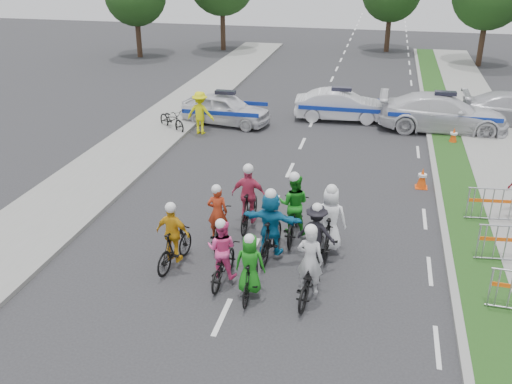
% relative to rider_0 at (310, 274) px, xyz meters
% --- Properties ---
extents(ground, '(90.00, 90.00, 0.00)m').
position_rel_rider_0_xyz_m(ground, '(-1.77, -1.19, -0.64)').
color(ground, '#28282B').
rests_on(ground, ground).
extents(curb_right, '(0.20, 60.00, 0.12)m').
position_rel_rider_0_xyz_m(curb_right, '(3.33, 3.81, -0.58)').
color(curb_right, gray).
rests_on(curb_right, ground).
extents(grass_strip, '(1.20, 60.00, 0.11)m').
position_rel_rider_0_xyz_m(grass_strip, '(4.03, 3.81, -0.59)').
color(grass_strip, '#214716').
rests_on(grass_strip, ground).
extents(sidewalk_left, '(3.00, 60.00, 0.13)m').
position_rel_rider_0_xyz_m(sidewalk_left, '(-8.27, 3.81, -0.58)').
color(sidewalk_left, gray).
rests_on(sidewalk_left, ground).
extents(rider_0, '(0.87, 1.98, 1.95)m').
position_rel_rider_0_xyz_m(rider_0, '(0.00, 0.00, 0.00)').
color(rider_0, black).
rests_on(rider_0, ground).
extents(rider_1, '(0.71, 1.61, 1.68)m').
position_rel_rider_0_xyz_m(rider_1, '(-1.34, -0.25, 0.02)').
color(rider_1, black).
rests_on(rider_1, ground).
extents(rider_2, '(0.74, 1.72, 1.73)m').
position_rel_rider_0_xyz_m(rider_2, '(-2.15, 0.23, 0.00)').
color(rider_2, black).
rests_on(rider_2, ground).
extents(rider_3, '(0.97, 1.80, 1.84)m').
position_rel_rider_0_xyz_m(rider_3, '(-3.53, 0.63, 0.06)').
color(rider_3, black).
rests_on(rider_3, ground).
extents(rider_4, '(1.06, 1.81, 1.77)m').
position_rel_rider_0_xyz_m(rider_4, '(-0.05, 1.51, 0.05)').
color(rider_4, black).
rests_on(rider_4, ground).
extents(rider_5, '(1.63, 1.94, 2.00)m').
position_rel_rider_0_xyz_m(rider_5, '(-1.23, 1.60, 0.19)').
color(rider_5, black).
rests_on(rider_5, ground).
extents(rider_6, '(0.85, 1.80, 1.77)m').
position_rel_rider_0_xyz_m(rider_6, '(-2.79, 2.08, -0.06)').
color(rider_6, black).
rests_on(rider_6, ground).
extents(rider_7, '(0.86, 1.93, 2.02)m').
position_rel_rider_0_xyz_m(rider_7, '(0.23, 2.18, 0.13)').
color(rider_7, black).
rests_on(rider_7, ground).
extents(rider_8, '(0.84, 1.96, 2.00)m').
position_rel_rider_0_xyz_m(rider_8, '(-0.84, 2.84, 0.09)').
color(rider_8, black).
rests_on(rider_8, ground).
extents(rider_9, '(1.01, 1.90, 2.00)m').
position_rel_rider_0_xyz_m(rider_9, '(-2.18, 3.17, 0.12)').
color(rider_9, black).
rests_on(rider_9, ground).
extents(police_car_0, '(4.24, 2.29, 1.37)m').
position_rel_rider_0_xyz_m(police_car_0, '(-5.55, 12.76, 0.04)').
color(police_car_0, silver).
rests_on(police_car_0, ground).
extents(police_car_1, '(4.28, 1.80, 1.37)m').
position_rel_rider_0_xyz_m(police_car_1, '(-0.57, 14.51, 0.04)').
color(police_car_1, silver).
rests_on(police_car_1, ground).
extents(police_car_2, '(5.47, 2.25, 1.58)m').
position_rel_rider_0_xyz_m(police_car_2, '(3.88, 13.87, 0.15)').
color(police_car_2, silver).
rests_on(police_car_2, ground).
extents(marshal_hiviz, '(1.23, 0.76, 1.83)m').
position_rel_rider_0_xyz_m(marshal_hiviz, '(-6.23, 11.19, 0.27)').
color(marshal_hiviz, yellow).
rests_on(marshal_hiviz, ground).
extents(barrier_2, '(2.04, 0.70, 1.12)m').
position_rel_rider_0_xyz_m(barrier_2, '(4.93, 4.99, -0.08)').
color(barrier_2, '#A5A8AD').
rests_on(barrier_2, ground).
extents(cone_0, '(0.40, 0.40, 0.70)m').
position_rel_rider_0_xyz_m(cone_0, '(2.82, 7.22, -0.30)').
color(cone_0, '#F24C0C').
rests_on(cone_0, ground).
extents(cone_1, '(0.40, 0.40, 0.70)m').
position_rel_rider_0_xyz_m(cone_1, '(4.23, 12.11, -0.30)').
color(cone_1, '#F24C0C').
rests_on(cone_1, ground).
extents(parked_bike, '(1.86, 1.63, 0.97)m').
position_rel_rider_0_xyz_m(parked_bike, '(-7.58, 11.30, -0.16)').
color(parked_bike, black).
rests_on(parked_bike, ground).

